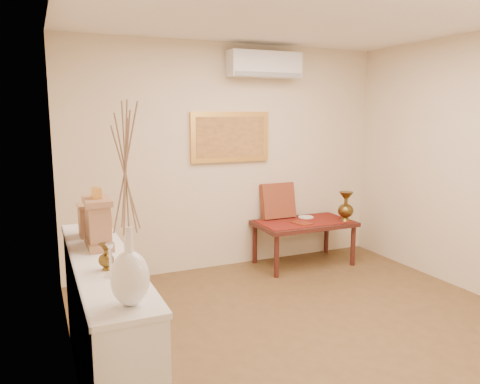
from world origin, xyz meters
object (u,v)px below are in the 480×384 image
white_vase (127,205)px  mantel_clock (98,222)px  low_table (304,227)px  wooden_chest (90,220)px  brass_urn_tall (346,203)px  display_ledge (105,328)px

white_vase → mantel_clock: bearing=90.4°
mantel_clock → low_table: bearing=31.6°
wooden_chest → low_table: size_ratio=0.20×
brass_urn_tall → wooden_chest: wooden_chest is taller
white_vase → wooden_chest: (-0.03, 1.41, -0.37)m
white_vase → low_table: 3.92m
brass_urn_tall → mantel_clock: mantel_clock is taller
mantel_clock → low_table: 3.19m
brass_urn_tall → low_table: 0.60m
brass_urn_tall → display_ledge: (-3.16, -1.69, -0.29)m
display_ledge → mantel_clock: size_ratio=4.93×
low_table → wooden_chest: bearing=-153.9°
display_ledge → low_table: bearing=35.1°
display_ledge → wooden_chest: (-0.00, 0.57, 0.61)m
low_table → brass_urn_tall: bearing=-21.0°
wooden_chest → low_table: (2.68, 1.31, -0.62)m
mantel_clock → wooden_chest: (-0.02, 0.32, -0.05)m
wooden_chest → mantel_clock: bearing=-86.2°
display_ledge → mantel_clock: (0.02, 0.25, 0.66)m
wooden_chest → white_vase: bearing=-88.8°
display_ledge → low_table: 3.27m
display_ledge → mantel_clock: bearing=85.3°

